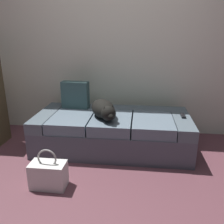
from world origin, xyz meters
TOP-DOWN VIEW (x-y plane):
  - ground_plane at (0.00, 0.00)m, footprint 10.00×10.00m
  - back_wall at (0.00, 1.69)m, footprint 6.40×0.10m
  - couch at (0.00, 1.06)m, footprint 1.81×0.84m
  - dog_dark at (-0.08, 0.95)m, footprint 0.40×0.55m
  - tv_remote at (0.81, 1.09)m, footprint 0.05×0.15m
  - throw_pillow at (-0.50, 1.29)m, footprint 0.35×0.14m
  - handbag at (-0.48, 0.21)m, footprint 0.32×0.18m

SIDE VIEW (x-z plane):
  - ground_plane at x=0.00m, z-range 0.00..0.00m
  - handbag at x=-0.48m, z-range -0.06..0.31m
  - couch at x=0.00m, z-range 0.00..0.42m
  - tv_remote at x=0.81m, z-range 0.43..0.45m
  - dog_dark at x=-0.08m, z-range 0.43..0.62m
  - throw_pillow at x=-0.50m, z-range 0.43..0.77m
  - back_wall at x=0.00m, z-range 0.00..2.80m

